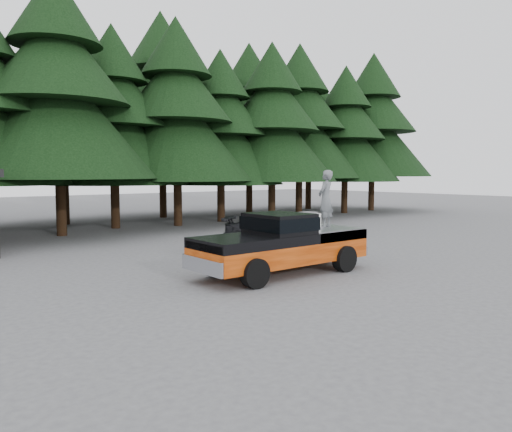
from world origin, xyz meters
TOP-DOWN VIEW (x-y plane):
  - ground at (0.00, 0.00)m, footprint 120.00×120.00m
  - pickup_truck at (1.18, 0.37)m, footprint 6.00×2.04m
  - truck_cab at (1.08, 0.37)m, footprint 1.66×1.90m
  - air_compressor at (2.51, 0.58)m, footprint 0.72×0.61m
  - man_on_bed at (3.25, 0.47)m, footprint 0.82×0.67m
  - parked_car at (5.15, 5.39)m, footprint 3.96×4.44m
  - treeline at (0.42, 17.20)m, footprint 60.15×16.05m

SIDE VIEW (x-z plane):
  - ground at x=0.00m, z-range 0.00..0.00m
  - parked_car at x=5.15m, z-range 0.00..1.24m
  - pickup_truck at x=1.18m, z-range 0.00..1.33m
  - air_compressor at x=2.51m, z-range 1.33..1.81m
  - truck_cab at x=1.08m, z-range 1.33..1.92m
  - man_on_bed at x=3.25m, z-range 1.33..3.26m
  - treeline at x=0.42m, z-range -1.03..16.47m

